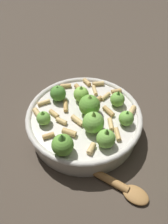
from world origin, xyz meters
TOP-DOWN VIEW (x-y plane):
  - ground_plane at (0.00, 0.00)m, footprint 2.40×2.40m
  - cooking_pan at (-0.00, -0.00)m, footprint 0.26×0.26m
  - wooden_spoon at (-0.11, -0.07)m, footprint 0.09×0.22m

SIDE VIEW (x-z plane):
  - ground_plane at x=0.00m, z-range 0.00..0.00m
  - wooden_spoon at x=-0.11m, z-range 0.00..0.02m
  - cooking_pan at x=0.00m, z-range -0.02..0.09m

